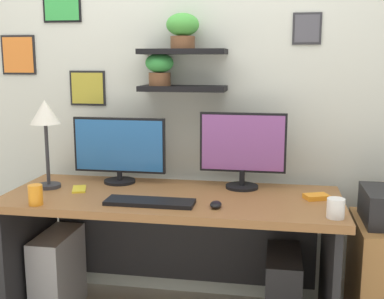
{
  "coord_description": "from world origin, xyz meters",
  "views": [
    {
      "loc": [
        0.53,
        -2.41,
        1.45
      ],
      "look_at": [
        0.1,
        0.05,
        0.99
      ],
      "focal_mm": 45.64,
      "sensor_mm": 36.0,
      "label": 1
    }
  ],
  "objects_px": {
    "computer_tower_left": "(58,273)",
    "computer_tower_right": "(283,294)",
    "desk": "(174,229)",
    "cell_phone": "(79,189)",
    "desk_lamp": "(45,120)",
    "keyboard": "(150,202)",
    "pen_cup": "(35,195)",
    "coffee_mug": "(336,208)",
    "monitor_left": "(119,149)",
    "computer_mouse": "(216,205)",
    "monitor_right": "(243,148)",
    "scissors_tray": "(317,197)"
  },
  "relations": [
    {
      "from": "computer_tower_left",
      "to": "computer_tower_right",
      "type": "distance_m",
      "value": 1.28
    },
    {
      "from": "desk",
      "to": "cell_phone",
      "type": "height_order",
      "value": "cell_phone"
    },
    {
      "from": "desk",
      "to": "desk_lamp",
      "type": "distance_m",
      "value": 0.91
    },
    {
      "from": "keyboard",
      "to": "pen_cup",
      "type": "distance_m",
      "value": 0.56
    },
    {
      "from": "coffee_mug",
      "to": "computer_tower_left",
      "type": "distance_m",
      "value": 1.62
    },
    {
      "from": "monitor_left",
      "to": "desk_lamp",
      "type": "relative_size",
      "value": 1.11
    },
    {
      "from": "desk",
      "to": "pen_cup",
      "type": "bearing_deg",
      "value": -151.32
    },
    {
      "from": "desk_lamp",
      "to": "coffee_mug",
      "type": "relative_size",
      "value": 5.39
    },
    {
      "from": "coffee_mug",
      "to": "desk",
      "type": "bearing_deg",
      "value": 159.87
    },
    {
      "from": "desk",
      "to": "monitor_left",
      "type": "relative_size",
      "value": 3.27
    },
    {
      "from": "computer_mouse",
      "to": "cell_phone",
      "type": "height_order",
      "value": "computer_mouse"
    },
    {
      "from": "desk",
      "to": "monitor_left",
      "type": "distance_m",
      "value": 0.56
    },
    {
      "from": "monitor_left",
      "to": "computer_mouse",
      "type": "xyz_separation_m",
      "value": [
        0.61,
        -0.39,
        -0.18
      ]
    },
    {
      "from": "cell_phone",
      "to": "computer_tower_left",
      "type": "distance_m",
      "value": 0.55
    },
    {
      "from": "monitor_right",
      "to": "cell_phone",
      "type": "relative_size",
      "value": 3.37
    },
    {
      "from": "monitor_right",
      "to": "computer_tower_right",
      "type": "bearing_deg",
      "value": -35.61
    },
    {
      "from": "monitor_right",
      "to": "scissors_tray",
      "type": "height_order",
      "value": "monitor_right"
    },
    {
      "from": "scissors_tray",
      "to": "monitor_left",
      "type": "bearing_deg",
      "value": 171.74
    },
    {
      "from": "cell_phone",
      "to": "computer_tower_right",
      "type": "distance_m",
      "value": 1.23
    },
    {
      "from": "computer_mouse",
      "to": "scissors_tray",
      "type": "xyz_separation_m",
      "value": [
        0.49,
        0.23,
        -0.0
      ]
    },
    {
      "from": "monitor_right",
      "to": "coffee_mug",
      "type": "bearing_deg",
      "value": -45.24
    },
    {
      "from": "cell_phone",
      "to": "pen_cup",
      "type": "xyz_separation_m",
      "value": [
        -0.1,
        -0.3,
        0.05
      ]
    },
    {
      "from": "desk",
      "to": "monitor_left",
      "type": "xyz_separation_m",
      "value": [
        -0.35,
        0.16,
        0.4
      ]
    },
    {
      "from": "monitor_right",
      "to": "keyboard",
      "type": "bearing_deg",
      "value": -137.34
    },
    {
      "from": "desk",
      "to": "pen_cup",
      "type": "height_order",
      "value": "pen_cup"
    },
    {
      "from": "computer_mouse",
      "to": "keyboard",
      "type": "bearing_deg",
      "value": 179.6
    },
    {
      "from": "cell_phone",
      "to": "coffee_mug",
      "type": "bearing_deg",
      "value": -30.94
    },
    {
      "from": "scissors_tray",
      "to": "desk",
      "type": "bearing_deg",
      "value": -179.88
    },
    {
      "from": "desk_lamp",
      "to": "computer_tower_right",
      "type": "xyz_separation_m",
      "value": [
        1.3,
        0.01,
        -0.9
      ]
    },
    {
      "from": "cell_phone",
      "to": "computer_tower_left",
      "type": "xyz_separation_m",
      "value": [
        -0.17,
        0.04,
        -0.52
      ]
    },
    {
      "from": "desk",
      "to": "scissors_tray",
      "type": "xyz_separation_m",
      "value": [
        0.74,
        0.0,
        0.22
      ]
    },
    {
      "from": "monitor_left",
      "to": "cell_phone",
      "type": "bearing_deg",
      "value": -129.65
    },
    {
      "from": "desk_lamp",
      "to": "coffee_mug",
      "type": "xyz_separation_m",
      "value": [
        1.51,
        -0.27,
        -0.33
      ]
    },
    {
      "from": "cell_phone",
      "to": "computer_tower_left",
      "type": "bearing_deg",
      "value": 147.15
    },
    {
      "from": "computer_mouse",
      "to": "coffee_mug",
      "type": "bearing_deg",
      "value": -6.46
    },
    {
      "from": "desk",
      "to": "desk_lamp",
      "type": "bearing_deg",
      "value": -178.24
    },
    {
      "from": "desk",
      "to": "coffee_mug",
      "type": "distance_m",
      "value": 0.89
    },
    {
      "from": "monitor_right",
      "to": "computer_tower_left",
      "type": "bearing_deg",
      "value": -171.06
    },
    {
      "from": "monitor_right",
      "to": "scissors_tray",
      "type": "distance_m",
      "value": 0.47
    },
    {
      "from": "monitor_left",
      "to": "monitor_right",
      "type": "relative_size",
      "value": 1.14
    },
    {
      "from": "coffee_mug",
      "to": "scissors_tray",
      "type": "relative_size",
      "value": 0.75
    },
    {
      "from": "monitor_right",
      "to": "pen_cup",
      "type": "distance_m",
      "value": 1.1
    },
    {
      "from": "monitor_left",
      "to": "desk_lamp",
      "type": "xyz_separation_m",
      "value": [
        -0.35,
        -0.18,
        0.18
      ]
    },
    {
      "from": "coffee_mug",
      "to": "computer_tower_left",
      "type": "xyz_separation_m",
      "value": [
        -1.49,
        0.29,
        -0.56
      ]
    },
    {
      "from": "monitor_right",
      "to": "pen_cup",
      "type": "height_order",
      "value": "monitor_right"
    },
    {
      "from": "coffee_mug",
      "to": "monitor_left",
      "type": "bearing_deg",
      "value": 158.5
    },
    {
      "from": "keyboard",
      "to": "computer_mouse",
      "type": "xyz_separation_m",
      "value": [
        0.33,
        -0.0,
        0.01
      ]
    },
    {
      "from": "cell_phone",
      "to": "scissors_tray",
      "type": "height_order",
      "value": "scissors_tray"
    },
    {
      "from": "desk_lamp",
      "to": "coffee_mug",
      "type": "bearing_deg",
      "value": -10.26
    },
    {
      "from": "monitor_left",
      "to": "computer_mouse",
      "type": "bearing_deg",
      "value": -32.9
    }
  ]
}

